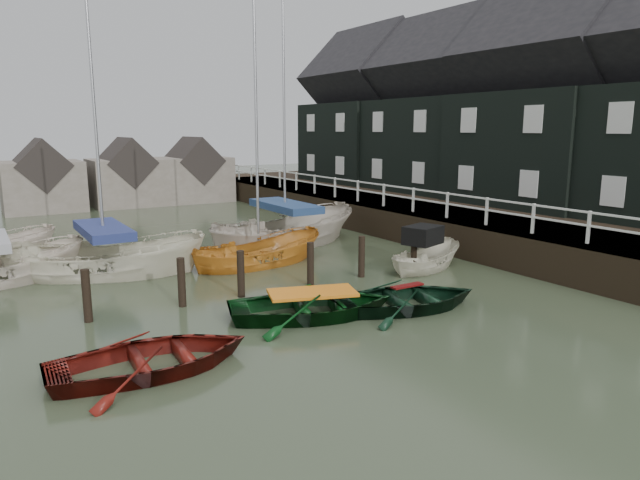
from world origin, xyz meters
TOP-DOWN VIEW (x-y plane):
  - ground at (0.00, 0.00)m, footprint 120.00×120.00m
  - pier at (9.48, 10.00)m, footprint 3.04×32.00m
  - land_strip at (15.00, 10.00)m, footprint 14.00×38.00m
  - quay_houses at (14.99, 8.66)m, footprint 6.52×28.14m
  - mooring_pilings at (-1.11, 3.00)m, footprint 13.72×0.22m
  - far_sheds at (0.83, 26.00)m, footprint 14.00×4.08m
  - rowboat_red at (-4.93, -0.95)m, footprint 4.21×3.07m
  - rowboat_green at (-0.35, 0.30)m, footprint 5.18×4.38m
  - rowboat_dkgreen at (2.24, -0.49)m, footprint 4.77×3.91m
  - motorboat at (5.82, 2.73)m, footprint 4.00×2.48m
  - sailboat_b at (-4.08, 7.86)m, footprint 7.20×4.98m
  - sailboat_c at (1.07, 6.50)m, footprint 5.53×2.54m
  - sailboat_d at (3.58, 9.12)m, footprint 7.76×3.99m

SIDE VIEW (x-z plane):
  - ground at x=0.00m, z-range 0.00..0.00m
  - land_strip at x=15.00m, z-range -0.75..0.75m
  - rowboat_red at x=-4.93m, z-range -0.43..0.43m
  - rowboat_green at x=-0.35m, z-range -0.46..0.46m
  - rowboat_dkgreen at x=2.24m, z-range -0.43..0.43m
  - sailboat_c at x=1.07m, z-range -5.49..5.53m
  - sailboat_b at x=-4.08m, z-range -5.44..5.56m
  - sailboat_d at x=3.58m, z-range -6.27..6.39m
  - motorboat at x=5.82m, z-range -1.00..1.24m
  - mooring_pilings at x=-1.11m, z-range -0.40..1.40m
  - pier at x=9.48m, z-range -0.64..2.06m
  - far_sheds at x=0.83m, z-range -0.34..4.06m
  - quay_houses at x=14.99m, z-range 0.68..10.68m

